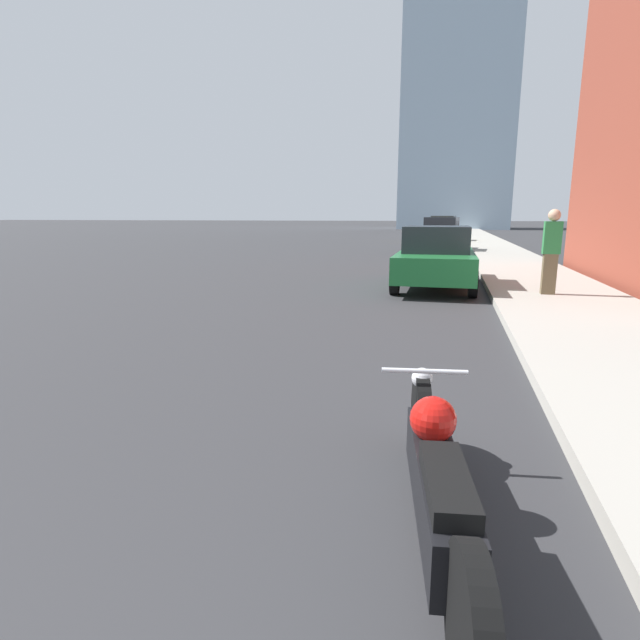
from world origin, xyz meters
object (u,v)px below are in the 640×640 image
at_px(parked_car_green, 436,257).
at_px(parked_car_black, 441,235).
at_px(parked_car_silver, 447,227).
at_px(motorcycle, 437,477).
at_px(pedestrian, 551,250).
at_px(parked_car_yellow, 443,229).

distance_m(parked_car_green, parked_car_black, 13.47).
bearing_deg(parked_car_green, parked_car_silver, 90.19).
distance_m(motorcycle, pedestrian, 9.48).
distance_m(parked_car_green, pedestrian, 2.87).
distance_m(motorcycle, parked_car_black, 24.08).
bearing_deg(parked_car_yellow, parked_car_green, -84.02).
distance_m(parked_car_black, parked_car_silver, 22.87).
bearing_deg(parked_car_black, parked_car_green, -83.82).
distance_m(parked_car_black, pedestrian, 15.09).
bearing_deg(parked_car_black, parked_car_yellow, 96.08).
height_order(motorcycle, pedestrian, pedestrian).
bearing_deg(pedestrian, motorcycle, -103.32).
bearing_deg(parked_car_yellow, parked_car_black, -84.08).
xyz_separation_m(parked_car_green, parked_car_black, (-0.09, 13.47, 0.07)).
distance_m(parked_car_silver, pedestrian, 37.82).
bearing_deg(parked_car_green, parked_car_yellow, 90.56).
xyz_separation_m(motorcycle, pedestrian, (2.18, 9.20, 0.73)).
height_order(motorcycle, parked_car_green, parked_car_green).
xyz_separation_m(motorcycle, parked_car_yellow, (-0.44, 34.68, 0.52)).
bearing_deg(parked_car_yellow, motorcycle, -83.62).
distance_m(motorcycle, parked_car_silver, 46.94).
bearing_deg(parked_car_yellow, parked_car_silver, 94.87).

